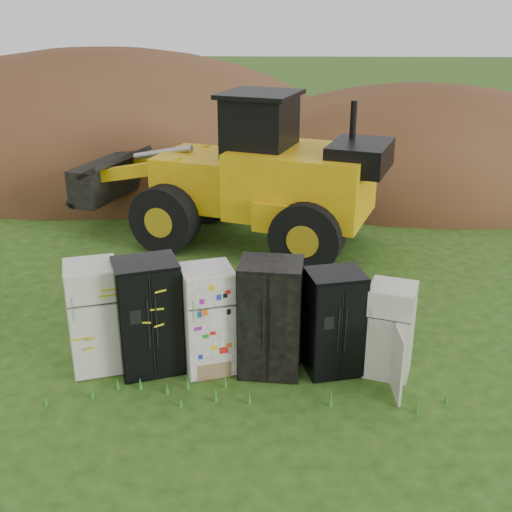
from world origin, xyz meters
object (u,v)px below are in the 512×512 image
Objects in this scene: fridge_sticker at (208,319)px; fridge_black_right at (334,322)px; fridge_dark_mid at (270,318)px; fridge_black_side at (148,316)px; fridge_open_door at (390,330)px; fridge_leftmost at (95,317)px; wheel_loader at (224,168)px.

fridge_black_right is (2.02, 0.01, -0.03)m from fridge_sticker.
fridge_dark_mid reaches higher than fridge_sticker.
fridge_black_side is 3.88m from fridge_open_door.
fridge_black_side reaches higher than fridge_sticker.
fridge_black_right is at bearing -166.39° from fridge_open_door.
fridge_open_door is (0.90, -0.06, -0.09)m from fridge_black_right.
fridge_sticker reaches higher than fridge_open_door.
fridge_sticker is 2.02m from fridge_black_right.
fridge_sticker is (1.84, 0.02, -0.02)m from fridge_leftmost.
fridge_sticker is at bearing -17.50° from fridge_black_side.
fridge_dark_mid is 1.92m from fridge_open_door.
fridge_black_right reaches higher than fridge_open_door.
fridge_black_right is 0.23× the size of wheel_loader.
fridge_black_side is at bearing -162.56° from fridge_open_door.
fridge_dark_mid reaches higher than fridge_open_door.
fridge_black_side is 0.96m from fridge_sticker.
fridge_leftmost is 6.34m from wheel_loader.
fridge_black_side is at bearing 166.96° from fridge_black_right.
fridge_leftmost is 0.88m from fridge_black_side.
fridge_leftmost is 0.96× the size of fridge_dark_mid.
fridge_leftmost is at bearing -86.17° from wheel_loader.
fridge_dark_mid is 1.23× the size of fridge_open_door.
fridge_open_door is (4.75, -0.03, -0.14)m from fridge_leftmost.
fridge_leftmost reaches higher than fridge_sticker.
wheel_loader is at bearing 74.08° from fridge_sticker.
wheel_loader is at bearing 106.52° from fridge_dark_mid.
fridge_open_door is at bearing -18.06° from fridge_leftmost.
fridge_open_door is at bearing 4.96° from fridge_dark_mid.
fridge_black_right is (3.85, 0.03, -0.05)m from fridge_leftmost.
fridge_open_door is at bearing -20.11° from fridge_black_side.
fridge_black_side reaches higher than fridge_open_door.
fridge_open_door is (1.91, -0.01, -0.18)m from fridge_dark_mid.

